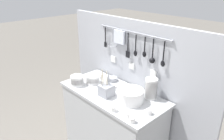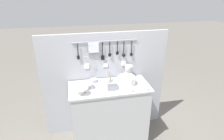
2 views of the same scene
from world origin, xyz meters
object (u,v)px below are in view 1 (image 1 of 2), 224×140
Objects in this scene: cup_by_caddy at (149,112)px; cup_edge_near at (132,120)px; cutlery_caddy at (106,90)px; steel_mixing_bowl at (112,79)px; bowl_stack_nested_right at (77,80)px; cup_front_left at (114,109)px; bowl_stack_short_front at (93,79)px; cup_mid_row at (129,115)px; bowl_stack_wide_centre at (151,88)px; cup_front_right at (116,88)px; plate_stack at (131,96)px.

cup_by_caddy is 0.19m from cup_edge_near.
steel_mixing_bowl is at bearing 126.93° from cutlery_caddy.
cup_front_left is (0.64, -0.06, -0.03)m from bowl_stack_nested_right.
bowl_stack_short_front is at bearing 165.81° from cutlery_caddy.
steel_mixing_bowl is at bearing 60.26° from bowl_stack_short_front.
cutlery_caddy is (0.39, 0.08, 0.01)m from bowl_stack_nested_right.
cup_by_caddy is at bearing 64.19° from cup_mid_row.
bowl_stack_wide_centre is 4.14× the size of cup_front_left.
cutlery_caddy is 5.36× the size of cup_by_caddy.
cup_mid_row is at bearing -31.86° from cup_front_right.
bowl_stack_wide_centre is 0.21m from plate_stack.
plate_stack reaches higher than cup_by_caddy.
cup_edge_near is (-0.02, -0.19, 0.00)m from cup_by_caddy.
plate_stack reaches higher than cup_front_right.
cutlery_caddy is at bearing 151.10° from cup_front_left.
plate_stack is (0.56, 0.01, 0.02)m from bowl_stack_short_front.
cutlery_caddy reaches higher than bowl_stack_short_front.
steel_mixing_bowl is 2.26× the size of cup_front_left.
cup_mid_row is (0.80, -0.04, -0.03)m from bowl_stack_nested_right.
bowl_stack_wide_centre is at bearing 65.63° from plate_stack.
cup_front_right is (0.29, 0.07, -0.02)m from bowl_stack_short_front.
plate_stack reaches higher than bowl_stack_short_front.
cup_edge_near is (0.67, -0.41, 0.00)m from steel_mixing_bowl.
plate_stack is at bearing 171.97° from cup_by_caddy.
bowl_stack_wide_centre reaches higher than cup_mid_row.
plate_stack reaches higher than bowl_stack_nested_right.
bowl_stack_nested_right reaches higher than cup_by_caddy.
plate_stack reaches higher than cup_edge_near.
cup_by_caddy is at bearing 6.39° from cutlery_caddy.
bowl_stack_nested_right is 0.65m from plate_stack.
plate_stack is 4.93× the size of cup_edge_near.
bowl_stack_nested_right is at bearing -148.26° from cup_front_right.
bowl_stack_short_front is 0.30m from cup_front_right.
cup_mid_row and cup_front_right have the same top height.
bowl_stack_nested_right is 0.80m from cup_mid_row.
cutlery_caddy is (-0.33, -0.28, -0.04)m from bowl_stack_wide_centre.
bowl_stack_wide_centre is 4.14× the size of cup_edge_near.
cutlery_caddy reaches higher than plate_stack.
cup_by_caddy is (0.24, 0.19, 0.00)m from cup_front_left.
cup_front_right is at bearing 14.22° from bowl_stack_short_front.
bowl_stack_short_front is at bearing -165.78° from cup_front_right.
cup_mid_row and cup_by_caddy have the same top height.
plate_stack is 0.27m from cup_front_right.
bowl_stack_nested_right is at bearing 175.94° from cup_edge_near.
cup_front_left is (-0.16, -0.02, 0.00)m from cup_mid_row.
steel_mixing_bowl is 2.26× the size of cup_edge_near.
cup_mid_row is at bearing 158.74° from cup_edge_near.
bowl_stack_short_front is (0.08, 0.15, -0.01)m from bowl_stack_nested_right.
cutlery_caddy reaches higher than cup_edge_near.
cup_by_caddy is (0.25, -0.03, -0.04)m from plate_stack.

